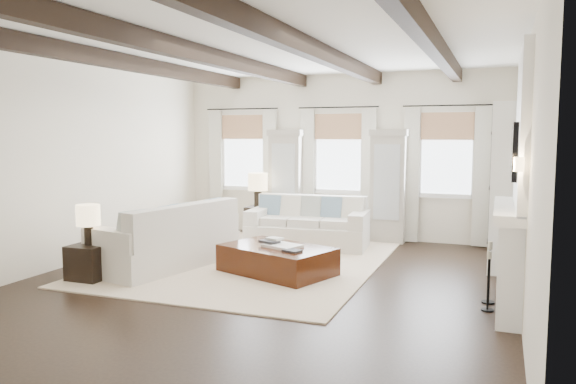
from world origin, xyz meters
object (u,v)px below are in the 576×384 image
at_px(side_table_front, 90,262).
at_px(sofa_left, 170,241).
at_px(side_table_back, 258,223).
at_px(ottoman, 277,260).
at_px(sofa_back, 308,226).

bearing_deg(side_table_front, sofa_left, 58.28).
height_order(side_table_front, side_table_back, side_table_back).
relative_size(sofa_left, ottoman, 1.58).
xyz_separation_m(sofa_back, side_table_front, (-2.11, -3.30, -0.12)).
bearing_deg(sofa_left, ottoman, 6.54).
bearing_deg(sofa_left, side_table_front, -121.72).
distance_m(sofa_left, ottoman, 1.71).
bearing_deg(ottoman, side_table_back, 139.80).
relative_size(sofa_back, sofa_left, 0.89).
xyz_separation_m(sofa_back, ottoman, (0.22, -2.07, -0.16)).
bearing_deg(sofa_left, side_table_back, 83.32).
height_order(ottoman, side_table_front, side_table_front).
relative_size(sofa_left, side_table_front, 4.96).
bearing_deg(sofa_back, side_table_back, 162.27).
bearing_deg(sofa_left, sofa_back, 56.96).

